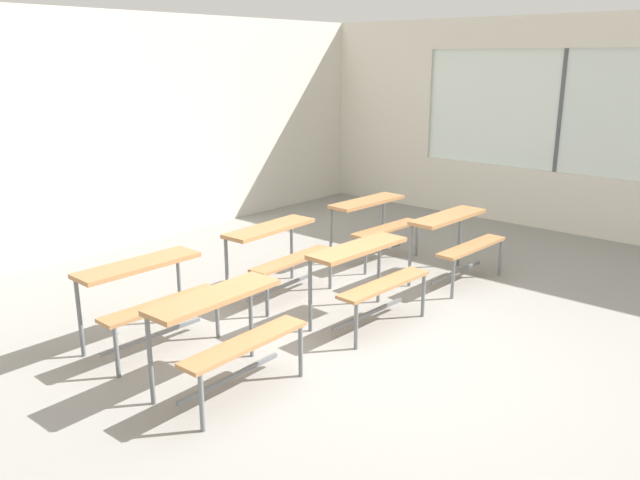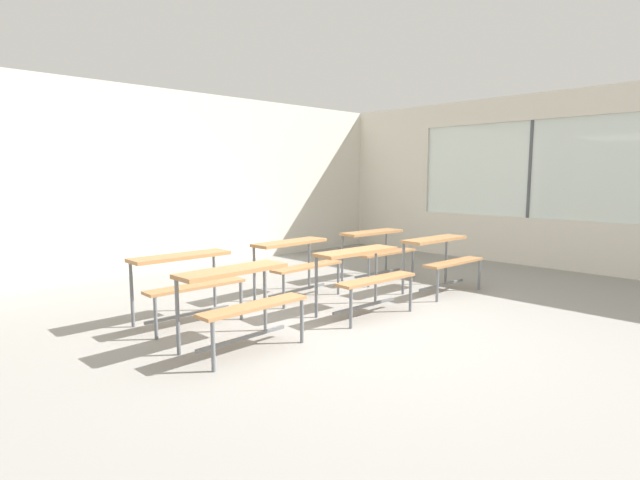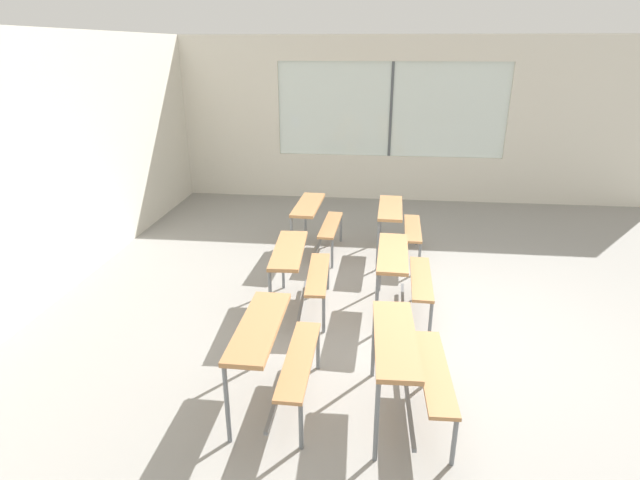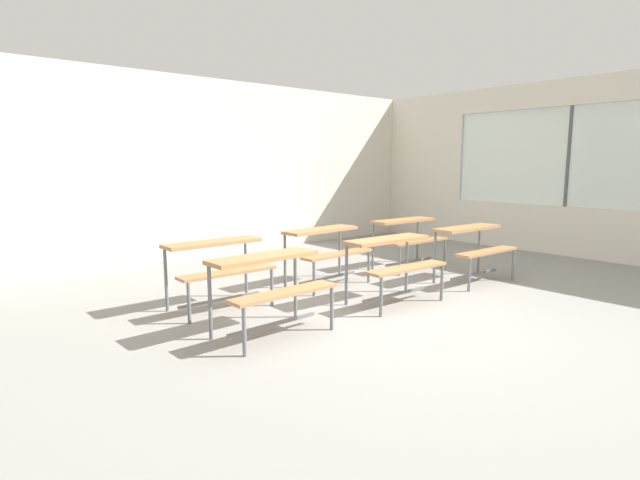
% 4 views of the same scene
% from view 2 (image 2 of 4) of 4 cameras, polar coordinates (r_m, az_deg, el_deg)
% --- Properties ---
extents(ground, '(10.00, 9.00, 0.05)m').
position_cam_2_polar(ground, '(5.29, 4.92, -10.51)').
color(ground, gray).
extents(wall_back, '(10.00, 0.12, 3.00)m').
position_cam_2_polar(wall_back, '(8.68, -18.08, 6.39)').
color(wall_back, silver).
rests_on(wall_back, ground).
extents(wall_right, '(0.12, 9.00, 3.00)m').
position_cam_2_polar(wall_right, '(9.35, 26.40, 5.71)').
color(wall_right, silver).
rests_on(wall_right, ground).
extents(desk_bench_r0c0, '(1.12, 0.62, 0.74)m').
position_cam_2_polar(desk_bench_r0c0, '(4.66, -9.16, -5.53)').
color(desk_bench_r0c0, '#A87547').
rests_on(desk_bench_r0c0, ground).
extents(desk_bench_r0c1, '(1.12, 0.63, 0.74)m').
position_cam_2_polar(desk_bench_r0c1, '(5.76, 4.95, -2.99)').
color(desk_bench_r0c1, '#A87547').
rests_on(desk_bench_r0c1, ground).
extents(desk_bench_r0c2, '(1.12, 0.63, 0.74)m').
position_cam_2_polar(desk_bench_r0c2, '(7.03, 13.67, -1.28)').
color(desk_bench_r0c2, '#A87547').
rests_on(desk_bench_r0c2, ground).
extents(desk_bench_r1c0, '(1.11, 0.60, 0.74)m').
position_cam_2_polar(desk_bench_r1c0, '(5.59, -15.08, -3.54)').
color(desk_bench_r1c0, '#A87547').
rests_on(desk_bench_r1c0, ground).
extents(desk_bench_r1c1, '(1.13, 0.65, 0.74)m').
position_cam_2_polar(desk_bench_r1c1, '(6.53, -2.76, -1.74)').
color(desk_bench_r1c1, '#A87547').
rests_on(desk_bench_r1c1, ground).
extents(desk_bench_r1c2, '(1.13, 0.64, 0.74)m').
position_cam_2_polar(desk_bench_r1c2, '(7.71, 6.53, -0.36)').
color(desk_bench_r1c2, '#A87547').
rests_on(desk_bench_r1c2, ground).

